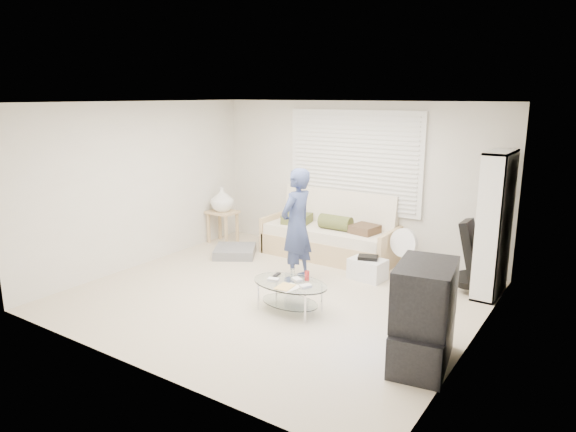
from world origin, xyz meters
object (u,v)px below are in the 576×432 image
Objects in this scene: futon_sofa at (330,236)px; coffee_table at (290,288)px; tv_unit at (423,316)px; bookshelf at (494,224)px.

futon_sofa is 2.27m from coffee_table.
futon_sofa is at bearing 133.89° from tv_unit.
tv_unit reaches higher than coffee_table.
futon_sofa is at bearing 174.63° from bookshelf.
bookshelf reaches higher than tv_unit.
coffee_table is (-1.77, 0.34, -0.20)m from tv_unit.
tv_unit is 1.04× the size of coffee_table.
coffee_table is (-1.89, -1.93, -0.66)m from bookshelf.
coffee_table is (0.65, -2.17, -0.05)m from futon_sofa.
bookshelf is at bearing 45.61° from coffee_table.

